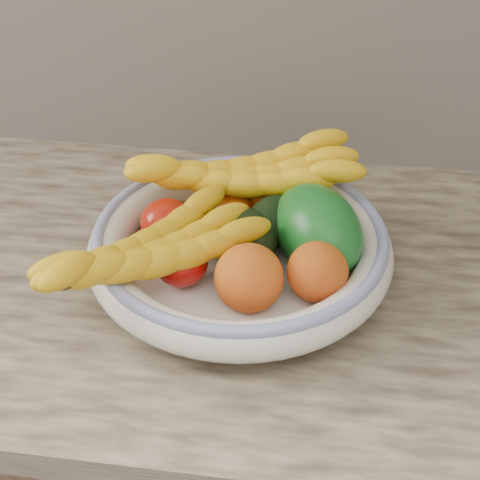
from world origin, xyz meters
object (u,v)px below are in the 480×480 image
Objects in this scene: banana_bunch_front at (150,257)px; banana_bunch_back at (243,180)px; green_mango at (317,230)px; fruit_bowl at (240,247)px.

banana_bunch_back is at bearing 17.87° from banana_bunch_front.
green_mango is at bearing -20.64° from banana_bunch_front.
fruit_bowl is 0.13m from banana_bunch_front.
banana_bunch_front reaches higher than fruit_bowl.
fruit_bowl is at bearing -100.42° from banana_bunch_back.
banana_bunch_front is (-0.19, -0.09, 0.01)m from green_mango.
fruit_bowl is at bearing 156.26° from green_mango.
fruit_bowl is 2.60× the size of green_mango.
green_mango is 0.14m from banana_bunch_back.
green_mango reaches higher than fruit_bowl.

